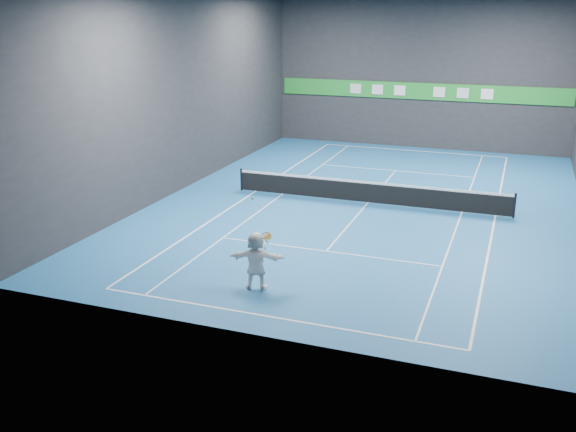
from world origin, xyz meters
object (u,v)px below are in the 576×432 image
(player, at_px, (256,261))
(tennis_racket, at_px, (266,237))
(tennis_net, at_px, (368,191))
(tennis_ball, at_px, (253,199))

(player, relative_size, tennis_racket, 2.89)
(player, bearing_deg, tennis_net, -108.94)
(player, height_order, tennis_racket, tennis_racket)
(tennis_racket, bearing_deg, player, -171.12)
(tennis_net, xyz_separation_m, tennis_racket, (-0.81, -10.16, 1.17))
(tennis_net, height_order, tennis_racket, tennis_racket)
(player, distance_m, tennis_net, 10.28)
(tennis_net, relative_size, tennis_racket, 19.52)
(tennis_ball, height_order, tennis_racket, tennis_ball)
(player, distance_m, tennis_ball, 1.99)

